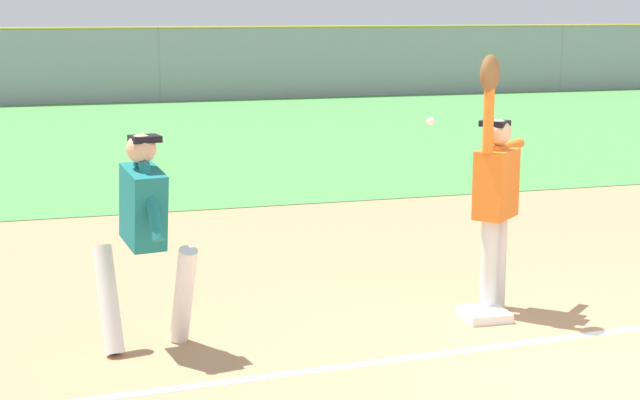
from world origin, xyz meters
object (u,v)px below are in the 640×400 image
fielder (495,188)px  runner (144,226)px  parked_car_black (348,66)px  first_base (484,314)px  parked_car_tan (160,70)px  baseball (431,121)px

fielder → runner: (-3.07, -0.13, -0.12)m
runner → parked_car_black: 27.45m
first_base → fielder: size_ratio=0.17×
first_base → parked_car_black: size_ratio=0.08×
first_base → parked_car_tan: size_ratio=0.08×
baseball → parked_car_tan: (0.99, 24.65, -1.00)m
runner → parked_car_tan: size_ratio=0.38×
parked_car_tan → fielder: bearing=-85.3°
runner → parked_car_tan: 25.40m
fielder → parked_car_tan: size_ratio=0.50×
parked_car_tan → runner: bearing=-92.2°
fielder → first_base: bearing=99.1°
parked_car_tan → parked_car_black: bearing=8.9°
parked_car_black → baseball: bearing=-102.2°
runner → parked_car_tan: bearing=72.4°
first_base → baseball: bearing=118.0°
runner → parked_car_tan: (3.59, 25.14, -0.32)m
fielder → parked_car_black: 26.35m
first_base → parked_car_black: (7.28, 25.56, 0.63)m
first_base → parked_car_black: bearing=74.1°
first_base → parked_car_black: parked_car_black is taller
runner → parked_car_black: size_ratio=0.38×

